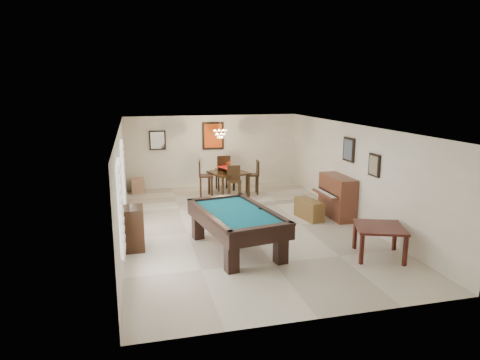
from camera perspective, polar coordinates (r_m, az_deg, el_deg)
name	(u,v)px	position (r m, az deg, el deg)	size (l,w,h in m)	color
ground_plane	(246,229)	(11.04, 0.76, -6.54)	(6.00, 9.00, 0.02)	beige
wall_back	(213,153)	(15.01, -3.61, 3.65)	(6.00, 0.04, 2.60)	silver
wall_front	(322,241)	(6.60, 10.88, -7.93)	(6.00, 0.04, 2.60)	silver
wall_left	(122,186)	(10.35, -15.49, -0.74)	(0.04, 9.00, 2.60)	silver
wall_right	(354,173)	(11.80, 15.01, 0.86)	(0.04, 9.00, 2.60)	silver
ceiling	(246,127)	(10.49, 0.80, 7.08)	(6.00, 9.00, 0.04)	white
dining_step	(221,196)	(14.06, -2.62, -2.10)	(6.00, 2.50, 0.12)	beige
window_left_front	(121,207)	(8.19, -15.63, -3.43)	(0.06, 1.00, 1.70)	white
window_left_rear	(123,176)	(10.92, -15.30, 0.48)	(0.06, 1.00, 1.70)	white
pool_table	(236,231)	(9.53, -0.51, -6.81)	(1.42, 2.63, 0.88)	black
square_table	(379,242)	(9.64, 18.03, -7.81)	(0.99, 0.99, 0.68)	#35110D
upright_piano	(333,197)	(12.10, 12.26, -2.22)	(0.78, 1.39, 1.16)	brown
piano_bench	(309,209)	(11.91, 9.18, -3.88)	(0.37, 0.96, 0.53)	brown
apothecary_chest	(134,228)	(9.84, -13.94, -6.28)	(0.43, 0.64, 0.96)	black
dining_table	(229,182)	(13.75, -1.53, -0.26)	(1.08, 1.08, 0.89)	black
flower_vase	(228,165)	(13.64, -1.55, 2.01)	(0.13, 0.13, 0.21)	#A12A0D
dining_chair_south	(234,184)	(13.03, -0.77, -0.53)	(0.40, 0.40, 1.08)	black
dining_chair_north	(223,172)	(14.46, -2.34, 1.01)	(0.45, 0.45, 1.21)	black
dining_chair_west	(206,179)	(13.55, -4.55, 0.17)	(0.44, 0.44, 1.19)	black
dining_chair_east	(252,177)	(13.92, 1.61, 0.35)	(0.41, 0.41, 1.10)	black
corner_bench	(138,185)	(14.58, -13.49, -0.71)	(0.42, 0.52, 0.47)	tan
chandelier	(220,131)	(13.63, -2.66, 6.59)	(0.44, 0.44, 0.60)	#FFE5B2
back_painting	(213,136)	(14.89, -3.61, 5.91)	(0.75, 0.06, 0.95)	#D84C14
back_mirror	(157,140)	(14.68, -10.95, 5.22)	(0.55, 0.06, 0.65)	white
right_picture_upper	(349,150)	(11.94, 14.31, 3.95)	(0.06, 0.55, 0.65)	slate
right_picture_lower	(374,165)	(10.86, 17.48, 1.89)	(0.06, 0.45, 0.55)	gray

